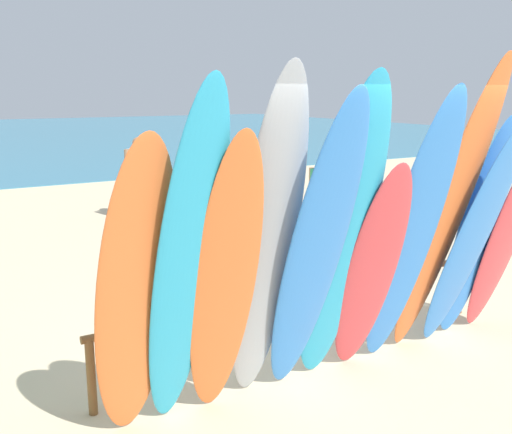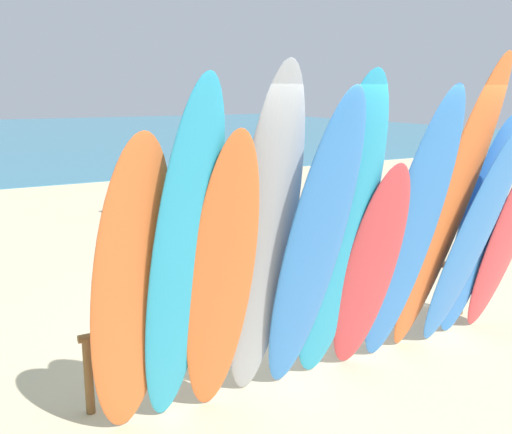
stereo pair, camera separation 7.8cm
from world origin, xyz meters
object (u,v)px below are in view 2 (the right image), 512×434
(surfboard_blue_7, at_px, (410,235))
(surfboard_red_11, at_px, (509,231))
(surfboard_orange_2, at_px, (221,284))
(surfboard_teal_1, at_px, (182,268))
(surfboard_blue_9, at_px, (472,240))
(surfboard_orange_0, at_px, (132,296))
(surfboard_red_6, at_px, (370,272))
(surfboard_blue_10, at_px, (477,232))
(surfboard_orange_8, at_px, (447,215))
(surfboard_teal_5, at_px, (339,239))
(surfboard_rack, at_px, (310,300))
(surfboard_blue_4, at_px, (312,253))
(beachgoer_photographing, at_px, (143,172))
(beachgoer_by_water, at_px, (326,198))
(surfboard_grey_3, at_px, (264,246))

(surfboard_blue_7, relative_size, surfboard_red_11, 1.15)
(surfboard_orange_2, bearing_deg, surfboard_teal_1, -171.98)
(surfboard_blue_9, bearing_deg, surfboard_orange_0, 172.21)
(surfboard_red_6, bearing_deg, surfboard_blue_9, 0.76)
(surfboard_red_6, distance_m, surfboard_blue_10, 1.39)
(surfboard_orange_0, relative_size, surfboard_blue_10, 0.99)
(surfboard_teal_1, distance_m, surfboard_blue_7, 2.07)
(surfboard_teal_1, xyz_separation_m, surfboard_orange_8, (2.50, -0.01, 0.10))
(surfboard_orange_8, bearing_deg, surfboard_orange_0, 171.90)
(surfboard_blue_9, relative_size, surfboard_blue_10, 1.02)
(surfboard_orange_0, bearing_deg, surfboard_teal_5, -7.14)
(surfboard_rack, relative_size, surfboard_teal_5, 1.56)
(surfboard_teal_5, xyz_separation_m, surfboard_blue_7, (0.73, -0.04, -0.05))
(surfboard_teal_1, bearing_deg, surfboard_red_11, -3.17)
(surfboard_blue_4, relative_size, surfboard_red_6, 1.30)
(surfboard_red_6, relative_size, surfboard_blue_10, 0.87)
(surfboard_blue_9, xyz_separation_m, beachgoer_photographing, (-0.60, 7.30, -0.20))
(surfboard_blue_4, distance_m, beachgoer_by_water, 4.47)
(surfboard_blue_4, distance_m, surfboard_blue_9, 1.80)
(surfboard_orange_0, relative_size, surfboard_red_11, 1.01)
(surfboard_blue_4, relative_size, surfboard_blue_10, 1.13)
(surfboard_blue_10, distance_m, beachgoer_by_water, 3.40)
(surfboard_teal_5, xyz_separation_m, surfboard_red_11, (2.14, 0.05, -0.21))
(beachgoer_photographing, bearing_deg, surfboard_orange_0, -120.60)
(surfboard_teal_5, height_order, surfboard_blue_9, surfboard_teal_5)
(surfboard_teal_1, xyz_separation_m, surfboard_blue_9, (2.84, -0.02, -0.17))
(surfboard_orange_0, relative_size, surfboard_grey_3, 0.83)
(surfboard_red_6, bearing_deg, surfboard_blue_4, -164.20)
(surfboard_orange_0, distance_m, surfboard_red_11, 3.81)
(surfboard_teal_5, bearing_deg, surfboard_rack, 76.56)
(surfboard_orange_2, distance_m, surfboard_blue_9, 2.54)
(surfboard_blue_7, bearing_deg, surfboard_grey_3, 179.22)
(surfboard_blue_9, bearing_deg, surfboard_blue_7, 173.97)
(surfboard_grey_3, height_order, surfboard_red_6, surfboard_grey_3)
(surfboard_teal_5, distance_m, surfboard_blue_7, 0.73)
(surfboard_red_6, relative_size, surfboard_blue_9, 0.85)
(surfboard_orange_8, relative_size, beachgoer_by_water, 1.91)
(surfboard_orange_2, bearing_deg, surfboard_blue_9, 4.91)
(surfboard_orange_8, bearing_deg, surfboard_blue_7, 174.84)
(surfboard_blue_10, bearing_deg, surfboard_teal_1, -174.44)
(surfboard_teal_1, height_order, surfboard_blue_10, surfboard_teal_1)
(surfboard_teal_5, relative_size, surfboard_red_6, 1.34)
(surfboard_teal_5, relative_size, surfboard_blue_7, 1.03)
(beachgoer_photographing, distance_m, beachgoer_by_water, 4.11)
(surfboard_rack, relative_size, surfboard_blue_7, 1.61)
(surfboard_orange_2, xyz_separation_m, surfboard_red_6, (1.42, 0.07, -0.15))
(surfboard_blue_10, bearing_deg, surfboard_blue_7, -168.65)
(beachgoer_by_water, bearing_deg, surfboard_orange_8, 148.59)
(surfboard_teal_5, xyz_separation_m, beachgoer_by_water, (2.44, 3.44, -0.44))
(surfboard_teal_1, relative_size, beachgoer_by_water, 1.78)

